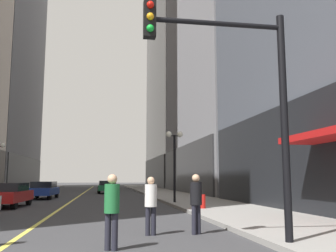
{
  "coord_description": "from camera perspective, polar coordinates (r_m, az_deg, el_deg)",
  "views": [
    {
      "loc": [
        2.28,
        -5.0,
        1.57
      ],
      "look_at": [
        7.26,
        25.3,
        5.82
      ],
      "focal_mm": 40.45,
      "sensor_mm": 36.0,
      "label": 1
    }
  ],
  "objects": [
    {
      "name": "pedestrian_in_white_shirt",
      "position": [
        10.83,
        -2.61,
        -11.25
      ],
      "size": [
        0.36,
        0.36,
        1.62
      ],
      "color": "black",
      "rests_on": "ground"
    },
    {
      "name": "building_right_far",
      "position": [
        72.2,
        4.41,
        14.09
      ],
      "size": [
        16.02,
        26.0,
        57.23
      ],
      "color": "gray",
      "rests_on": "ground"
    },
    {
      "name": "car_red",
      "position": [
        22.79,
        -23.05,
        -9.41
      ],
      "size": [
        2.03,
        4.46,
        1.32
      ],
      "color": "#B21919",
      "rests_on": "ground"
    },
    {
      "name": "ground_plane",
      "position": [
        40.09,
        -12.78,
        -9.94
      ],
      "size": [
        200.0,
        200.0,
        0.0
      ],
      "primitive_type": "plane",
      "color": "#38383A"
    },
    {
      "name": "pedestrian_in_green_parka",
      "position": [
        8.69,
        -8.46,
        -11.79
      ],
      "size": [
        0.44,
        0.44,
        1.67
      ],
      "color": "black",
      "rests_on": "ground"
    },
    {
      "name": "sidewalk_right",
      "position": [
        40.47,
        -0.85,
        -10.0
      ],
      "size": [
        4.5,
        78.0,
        0.15
      ],
      "primitive_type": "cube",
      "color": "gray",
      "rests_on": "ground"
    },
    {
      "name": "traffic_light_near_right",
      "position": [
        9.03,
        10.92,
        6.16
      ],
      "size": [
        3.43,
        0.35,
        5.65
      ],
      "color": "black",
      "rests_on": "ground"
    },
    {
      "name": "car_blue",
      "position": [
        31.16,
        -18.25,
        -9.06
      ],
      "size": [
        1.93,
        4.56,
        1.32
      ],
      "color": "navy",
      "rests_on": "ground"
    },
    {
      "name": "lane_centre_stripe",
      "position": [
        40.09,
        -12.78,
        -9.93
      ],
      "size": [
        0.16,
        70.0,
        0.01
      ],
      "primitive_type": "cube",
      "color": "#E5D64C",
      "rests_on": "ground"
    },
    {
      "name": "storefront_awning_right",
      "position": [
        13.66,
        23.61,
        -1.29
      ],
      "size": [
        1.6,
        4.74,
        3.12
      ],
      "color": "#B21414",
      "rests_on": "ground"
    },
    {
      "name": "pedestrian_in_black_coat",
      "position": [
        11.04,
        4.24,
        -10.92
      ],
      "size": [
        0.46,
        0.46,
        1.69
      ],
      "color": "black",
      "rests_on": "ground"
    },
    {
      "name": "car_green",
      "position": [
        40.98,
        -9.19,
        -8.97
      ],
      "size": [
        2.09,
        4.76,
        1.32
      ],
      "color": "#196038",
      "rests_on": "ground"
    },
    {
      "name": "fire_hydrant_right",
      "position": [
        18.52,
        5.24,
        -11.48
      ],
      "size": [
        0.28,
        0.28,
        0.8
      ],
      "primitive_type": "cylinder",
      "color": "red",
      "rests_on": "ground"
    },
    {
      "name": "street_lamp_right_mid",
      "position": [
        23.09,
        0.98,
        -3.7
      ],
      "size": [
        1.06,
        0.36,
        4.43
      ],
      "color": "black",
      "rests_on": "ground"
    }
  ]
}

